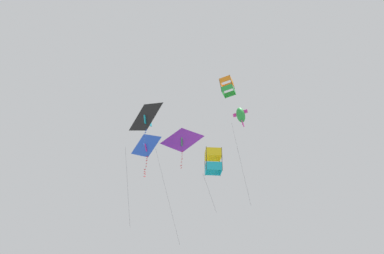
{
  "coord_description": "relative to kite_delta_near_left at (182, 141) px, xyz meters",
  "views": [
    {
      "loc": [
        18.1,
        -6.4,
        16.76
      ],
      "look_at": [
        0.34,
        -0.49,
        37.06
      ],
      "focal_mm": 29.07,
      "sensor_mm": 36.0,
      "label": 1
    }
  ],
  "objects": [
    {
      "name": "kite_delta_far_centre",
      "position": [
        1.23,
        -3.9,
        0.62
      ],
      "size": [
        3.38,
        2.14,
        4.9
      ],
      "rotation": [
        0.23,
        0.0,
        0.48
      ],
      "color": "black"
    },
    {
      "name": "kite_delta_near_left",
      "position": [
        0.0,
        0.0,
        0.0
      ],
      "size": [
        3.6,
        3.82,
        10.21
      ],
      "rotation": [
        0.19,
        0.0,
        1.02
      ],
      "color": "purple"
    },
    {
      "name": "kite_box_low_drifter",
      "position": [
        4.64,
        1.1,
        -6.17
      ],
      "size": [
        1.91,
        1.56,
        4.67
      ],
      "rotation": [
        0.31,
        0.0,
        1.3
      ],
      "color": "yellow"
    },
    {
      "name": "kite_fish_near_right",
      "position": [
        3.07,
        5.07,
        2.27
      ],
      "size": [
        2.14,
        1.66,
        10.41
      ],
      "rotation": [
        0.29,
        0.0,
        0.8
      ],
      "color": "green"
    },
    {
      "name": "kite_delta_highest",
      "position": [
        0.25,
        -3.37,
        -1.98
      ],
      "size": [
        3.47,
        2.83,
        7.51
      ],
      "rotation": [
        0.41,
        0.0,
        0.62
      ],
      "color": "blue"
    },
    {
      "name": "kite_box_upper_right",
      "position": [
        7.07,
        1.78,
        0.28
      ],
      "size": [
        1.65,
        1.62,
        1.71
      ],
      "rotation": [
        0.27,
        0.0,
        0.84
      ],
      "color": "orange"
    }
  ]
}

